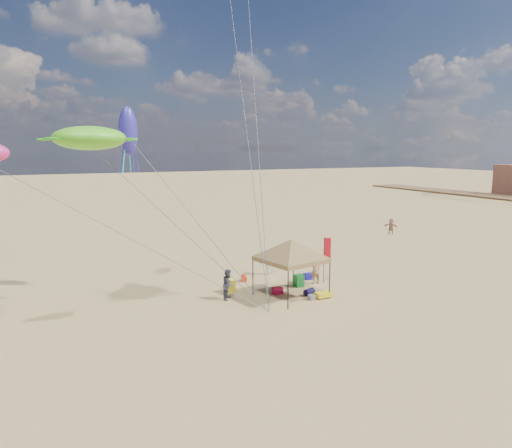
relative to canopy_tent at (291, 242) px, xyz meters
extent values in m
plane|color=tan|center=(-1.75, -2.31, -3.03)|extent=(280.00, 280.00, 0.00)
cylinder|color=black|center=(-1.71, 1.15, -2.06)|extent=(0.06, 0.06, 1.95)
cylinder|color=black|center=(1.15, 1.71, -2.06)|extent=(0.06, 0.06, 1.95)
cylinder|color=black|center=(-1.15, -1.71, -2.06)|extent=(0.06, 0.06, 1.95)
cylinder|color=black|center=(1.71, -1.15, -2.06)|extent=(0.06, 0.06, 1.95)
cube|color=olive|center=(0.00, 0.00, -0.97)|extent=(3.53, 3.53, 0.23)
pyramid|color=olive|center=(0.00, 0.00, 0.12)|extent=(5.80, 5.80, 0.97)
cylinder|color=black|center=(3.08, 1.44, -1.64)|extent=(0.04, 0.04, 2.78)
cube|color=red|center=(3.27, 1.36, -1.00)|extent=(0.38, 0.19, 1.39)
cube|color=#AC0D36|center=(-0.43, 0.70, -2.84)|extent=(0.54, 0.38, 0.38)
cube|color=#181294|center=(2.68, 2.49, -2.84)|extent=(0.54, 0.38, 0.38)
cylinder|color=#110D39|center=(1.03, -0.23, -2.85)|extent=(0.69, 0.54, 0.36)
cylinder|color=red|center=(-1.02, 3.87, -2.85)|extent=(0.54, 0.69, 0.36)
cube|color=#15772A|center=(1.38, 1.46, -2.68)|extent=(0.50, 0.50, 0.70)
cube|color=yellow|center=(-2.65, 2.19, -2.68)|extent=(0.50, 0.50, 0.70)
cube|color=slate|center=(0.70, -0.99, -2.89)|extent=(0.34, 0.30, 0.28)
cube|color=yellow|center=(1.44, -1.01, -2.83)|extent=(0.90, 0.50, 0.24)
imported|color=#A87D60|center=(2.54, 1.50, -2.17)|extent=(0.66, 0.46, 1.73)
imported|color=#373A4B|center=(-3.19, 1.08, -2.22)|extent=(0.97, 1.00, 1.62)
imported|color=silver|center=(1.02, 4.67, -2.22)|extent=(1.20, 0.94, 1.62)
imported|color=#A87859|center=(17.89, 12.30, -2.29)|extent=(1.06, 1.41, 1.48)
ellipsoid|color=#5BD222|center=(-9.78, 1.25, 5.35)|extent=(3.53, 2.96, 1.08)
ellipsoid|color=#322AA3|center=(-7.29, 5.27, 5.82)|extent=(1.11, 1.11, 2.65)
camera|label=1|loc=(-12.54, -21.50, 4.90)|focal=33.41mm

